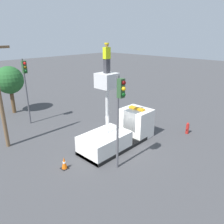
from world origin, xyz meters
The scene contains 8 objects.
ground_plane centered at (0.00, 0.00, 0.00)m, with size 120.00×120.00×0.00m, color #424244.
bucket_truck centered at (0.58, 0.00, 1.00)m, with size 5.93×2.19×5.24m.
worker centered at (-0.63, 0.00, 6.12)m, with size 0.40×0.26×1.75m.
traffic_light_pole centered at (-1.66, -1.97, 3.87)m, with size 0.34×0.57×5.48m.
traffic_light_across centered at (-1.94, 8.16, 3.95)m, with size 0.34×0.57×5.60m.
fire_hydrant centered at (5.59, -2.73, 0.46)m, with size 0.48×0.24×0.93m.
traffic_cone_rear centered at (-3.90, 0.31, 0.36)m, with size 0.41×0.41×0.75m.
tree_left_bg centered at (-1.71, 12.10, 3.27)m, with size 2.64×2.64×4.63m.
Camera 1 is at (-9.94, -9.26, 7.46)m, focal length 35.00 mm.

